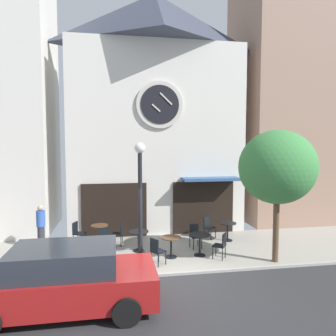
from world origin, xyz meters
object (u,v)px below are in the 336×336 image
Objects in this scene: parked_car_red at (65,279)px; cafe_table_center_left at (100,231)px; street_lamp at (140,202)px; street_tree at (278,167)px; cafe_table_leftmost at (139,237)px; cafe_chair_right_end at (103,237)px; cafe_chair_near_lamp at (77,231)px; cafe_table_rightmost at (200,240)px; cafe_table_near_door at (171,243)px; cafe_chair_corner at (157,249)px; cafe_chair_by_entrance at (221,244)px; cafe_table_near_curb at (228,228)px; pedestrian_blue at (41,226)px; cafe_chair_outer at (195,234)px; cafe_chair_near_tree at (119,232)px; cafe_chair_facing_wall at (208,226)px.

cafe_table_center_left is at bearing 83.40° from parked_car_red.
street_tree is (4.49, -0.63, 1.15)m from street_lamp.
cafe_chair_right_end is at bearing 169.26° from cafe_table_leftmost.
parked_car_red is at bearing -100.30° from cafe_chair_right_end.
cafe_table_center_left is 0.87m from cafe_chair_near_lamp.
cafe_chair_near_lamp reaches higher than cafe_table_rightmost.
street_lamp is 5.57× the size of cafe_table_near_door.
cafe_chair_corner is 1.00× the size of cafe_chair_by_entrance.
cafe_table_near_curb is at bearing 29.59° from cafe_table_near_door.
pedestrian_blue is at bearing 161.41° from street_tree.
cafe_table_center_left is 0.86× the size of cafe_chair_outer.
cafe_table_center_left is 4.03m from cafe_table_rightmost.
cafe_chair_near_lamp is at bearing 9.90° from pedestrian_blue.
cafe_chair_by_entrance is 5.45m from parked_car_red.
street_lamp reaches higher than cafe_chair_outer.
cafe_chair_outer is (2.84, -0.78, 0.00)m from cafe_chair_near_tree.
cafe_table_near_door is (-3.40, 0.97, -2.68)m from street_tree.
street_tree is 7.87m from cafe_chair_near_lamp.
cafe_table_leftmost is 0.84× the size of cafe_chair_facing_wall.
parked_car_red reaches higher than cafe_chair_near_tree.
cafe_table_leftmost is 4.37m from parked_car_red.
cafe_table_center_left is 1.00× the size of cafe_table_rightmost.
street_lamp is at bearing 149.37° from cafe_chair_corner.
street_tree reaches higher than cafe_table_near_door.
cafe_table_rightmost is at bearing 0.35° from cafe_table_near_door.
parked_car_red is at bearing -151.49° from cafe_chair_by_entrance.
cafe_chair_corner is at bearing -30.18° from pedestrian_blue.
cafe_chair_near_lamp is at bearing 179.91° from cafe_chair_facing_wall.
cafe_chair_right_end reaches higher than cafe_table_leftmost.
cafe_chair_near_tree and cafe_chair_outer have the same top height.
street_tree reaches higher than street_lamp.
cafe_chair_facing_wall is 6.65m from pedestrian_blue.
cafe_chair_right_end is at bearing 176.33° from cafe_chair_outer.
pedestrian_blue is at bearing -170.10° from cafe_chair_near_lamp.
cafe_table_near_curb reaches higher than cafe_table_near_door.
cafe_chair_near_lamp is at bearing 139.01° from cafe_chair_right_end.
cafe_chair_corner is at bearing -133.37° from cafe_table_near_door.
cafe_chair_right_end is at bearing 159.58° from cafe_chair_by_entrance.
street_tree is 3.70m from cafe_table_near_curb.
street_tree reaches higher than cafe_table_near_curb.
cafe_chair_right_end is (1.04, -0.90, 0.00)m from cafe_chair_near_lamp.
street_lamp reaches higher than cafe_table_near_door.
cafe_chair_outer is at bearing -15.41° from cafe_chair_near_tree.
cafe_table_near_door is 0.80× the size of cafe_chair_near_tree.
street_lamp reaches higher than cafe_table_rightmost.
cafe_chair_right_end is (-2.35, 1.08, 0.02)m from cafe_table_near_door.
street_lamp is 1.62m from cafe_chair_corner.
cafe_chair_by_entrance is (2.78, -0.09, -1.51)m from street_lamp.
parked_car_red is (-4.13, -3.03, 0.20)m from cafe_table_rightmost.
cafe_table_rightmost is at bearing -27.71° from cafe_table_center_left.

